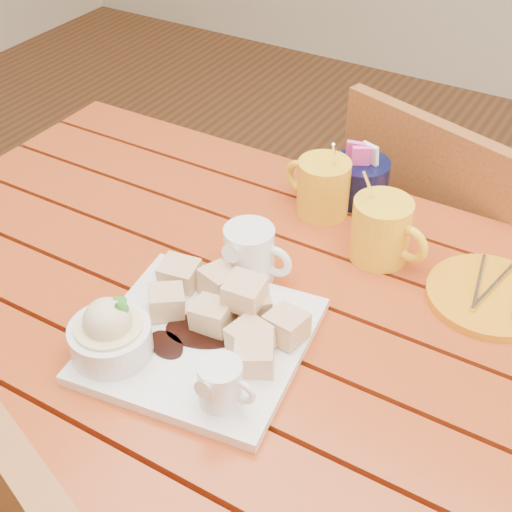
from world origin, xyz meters
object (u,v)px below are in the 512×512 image
Objects in this scene: chair_far at (444,270)px; orange_saucer at (490,296)px; coffee_mug_right at (382,230)px; dessert_plate at (183,332)px; coffee_mug_left at (322,186)px; table at (234,352)px.

orange_saucer is at bearing 129.81° from chair_far.
coffee_mug_right is 0.18m from orange_saucer.
coffee_mug_right is at bearing 65.39° from dessert_plate.
coffee_mug_left is 0.17× the size of chair_far.
coffee_mug_right is at bearing -13.55° from coffee_mug_left.
dessert_plate is 1.70× the size of orange_saucer.
orange_saucer is (0.32, 0.19, 0.11)m from table.
table is 3.88× the size of dessert_plate.
dessert_plate is 0.39m from coffee_mug_left.
dessert_plate is at bearing -136.42° from orange_saucer.
dessert_plate is at bearing -101.75° from coffee_mug_right.
orange_saucer reaches higher than table.
coffee_mug_left is at bearing 88.35° from table.
chair_far reaches higher than table.
chair_far is at bearing 75.46° from dessert_plate.
chair_far is at bearing 112.10° from orange_saucer.
coffee_mug_right is 0.48m from chair_far.
orange_saucer is at bearing 9.43° from coffee_mug_right.
dessert_plate is 0.76m from chair_far.
dessert_plate is 0.35m from coffee_mug_right.
coffee_mug_right is 0.83× the size of orange_saucer.
dessert_plate is 0.36× the size of chair_far.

